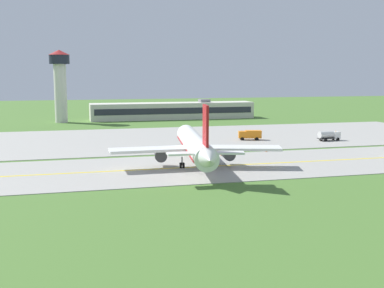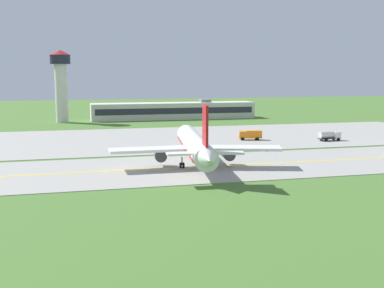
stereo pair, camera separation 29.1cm
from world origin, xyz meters
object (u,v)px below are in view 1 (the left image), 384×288
(service_truck_baggage, at_px, (250,134))
(service_truck_fuel, at_px, (329,135))
(control_tower, at_px, (60,79))
(airplane_lead, at_px, (195,145))

(service_truck_baggage, height_order, service_truck_fuel, service_truck_fuel)
(service_truck_baggage, relative_size, control_tower, 0.24)
(airplane_lead, bearing_deg, service_truck_fuel, 30.48)
(airplane_lead, xyz_separation_m, service_truck_baggage, (23.76, 32.14, -2.60))
(airplane_lead, relative_size, service_truck_fuel, 6.40)
(service_truck_baggage, bearing_deg, airplane_lead, -126.47)
(airplane_lead, height_order, service_truck_fuel, airplane_lead)
(service_truck_fuel, xyz_separation_m, control_tower, (-68.39, 68.47, 14.14))
(control_tower, bearing_deg, service_truck_fuel, -45.04)
(service_truck_fuel, relative_size, control_tower, 0.24)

